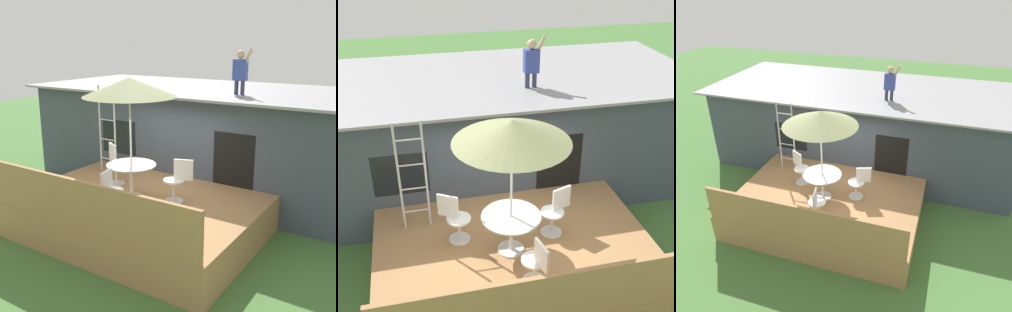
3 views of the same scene
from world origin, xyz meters
The scene contains 11 objects.
ground_plane centered at (0.00, 0.00, 0.00)m, with size 40.00×40.00×0.00m, color #477538.
house centered at (0.00, 3.60, 1.39)m, with size 10.50×4.50×2.77m.
deck centered at (0.00, 0.00, 0.40)m, with size 5.06×3.85×0.80m, color #A87A4C.
deck_railing centered at (0.00, -1.88, 1.25)m, with size 4.96×0.08×0.90m, color #A87A4C.
patio_table centered at (-0.10, -0.21, 1.39)m, with size 1.04×1.04×0.74m.
patio_umbrella centered at (-0.10, -0.21, 3.15)m, with size 1.90×1.90×2.54m.
step_ladder centered at (-1.68, 0.88, 1.90)m, with size 0.52×0.04×2.20m.
person_figure centered at (1.04, 2.64, 3.38)m, with size 0.47×0.20×1.11m.
patio_chair_left centered at (-1.01, 0.33, 1.26)m, with size 0.57×0.44×0.92m.
patio_chair_right centered at (0.82, 0.12, 1.26)m, with size 0.60×0.44×0.92m.
patio_chair_near centered at (0.09, -1.13, 1.26)m, with size 0.44×0.62×0.92m.
Camera 1 is at (4.97, -6.68, 4.04)m, focal length 43.81 mm.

